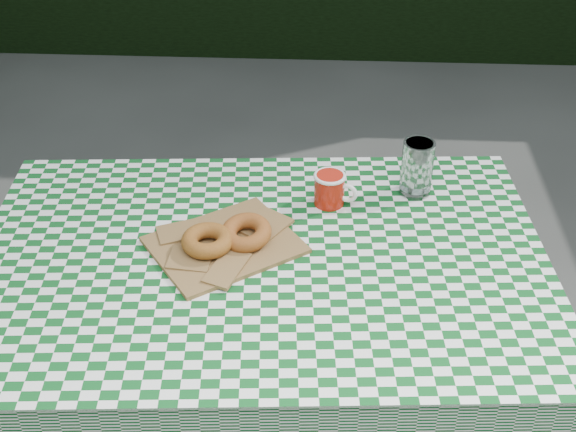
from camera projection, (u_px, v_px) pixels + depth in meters
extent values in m
cube|color=brown|center=(265.00, 380.00, 1.88)|extent=(1.27, 0.90, 0.75)
cube|color=#0B4C1A|center=(262.00, 258.00, 1.67)|extent=(1.29, 0.92, 0.01)
cube|color=olive|center=(225.00, 244.00, 1.69)|extent=(0.38, 0.37, 0.02)
torus|color=#975C1F|center=(207.00, 241.00, 1.66)|extent=(0.12, 0.12, 0.04)
torus|color=#974A1F|center=(246.00, 233.00, 1.68)|extent=(0.15, 0.15, 0.04)
cylinder|color=silver|center=(417.00, 168.00, 1.83)|extent=(0.10, 0.10, 0.14)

